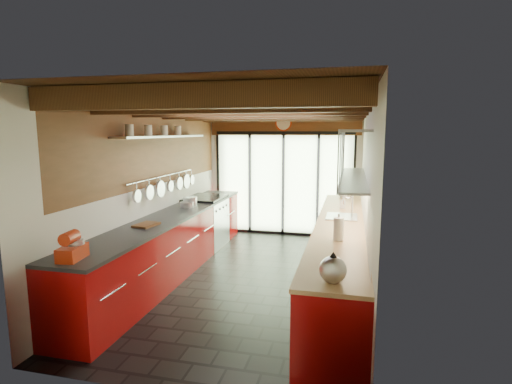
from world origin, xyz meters
The scene contains 18 objects.
ground centered at (0.00, 0.00, 0.00)m, with size 5.50×5.50×0.00m, color black.
room_shell centered at (0.00, 0.00, 1.65)m, with size 5.50×5.50×5.50m.
ceiling_beams centered at (0.00, 0.38, 2.46)m, with size 3.14×5.06×4.90m.
glass_door centered at (0.00, 2.69, 1.66)m, with size 2.95×0.10×2.90m.
left_counter centered at (-1.28, 0.00, 0.46)m, with size 0.68×5.00×0.92m.
range_stove centered at (-1.28, 1.45, 0.47)m, with size 0.66×0.90×0.97m.
right_counter centered at (1.27, 0.00, 0.46)m, with size 0.68×5.00×0.92m.
sink_assembly centered at (1.29, 0.40, 0.96)m, with size 0.45×0.52×0.43m.
upper_cabinets_right centered at (1.43, 0.30, 1.85)m, with size 0.34×3.00×3.00m.
left_wall_fixtures centered at (-1.47, 0.29, 1.78)m, with size 0.28×2.60×0.96m.
stand_mixer centered at (-1.27, -2.24, 1.04)m, with size 0.23×0.35×0.29m.
pot_large centered at (-1.27, 0.72, 1.00)m, with size 0.24×0.24×0.15m, color silver.
pot_small centered at (-1.27, 0.58, 0.96)m, with size 0.23×0.23×0.09m, color silver.
cutting_board centered at (-1.27, -0.79, 0.93)m, with size 0.24×0.34×0.03m, color brown.
kettle centered at (1.27, -2.25, 1.04)m, with size 0.29×0.32×0.27m.
paper_towel centered at (1.27, -0.92, 1.05)m, with size 0.14×0.14×0.32m.
soap_bottle centered at (1.27, 1.11, 1.01)m, with size 0.08×0.09×0.19m, color silver.
bowl centered at (1.27, 2.24, 0.95)m, with size 0.24×0.24×0.06m, color silver.
Camera 1 is at (1.39, -5.53, 2.18)m, focal length 28.00 mm.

